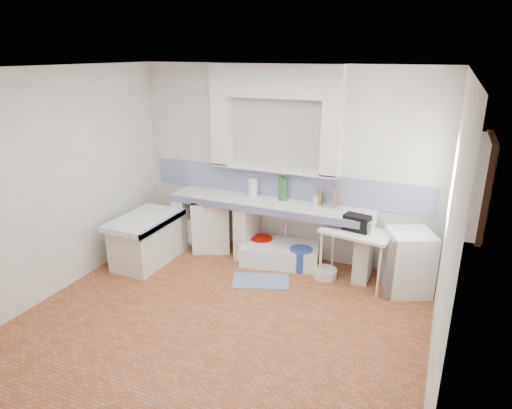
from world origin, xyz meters
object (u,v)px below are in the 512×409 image
at_px(side_table, 355,257).
at_px(stove, 211,224).
at_px(sink, 280,254).
at_px(fridge, 409,262).

bearing_deg(side_table, stove, -175.46).
bearing_deg(stove, sink, -27.77).
bearing_deg(fridge, stove, 152.43).
height_order(stove, side_table, stove).
height_order(side_table, fridge, fridge).
relative_size(stove, fridge, 0.98).
distance_m(side_table, fridge, 0.68).
xyz_separation_m(stove, sink, (1.17, -0.06, -0.27)).
relative_size(sink, fridge, 1.36).
height_order(sink, side_table, side_table).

